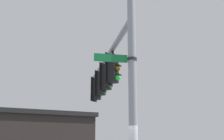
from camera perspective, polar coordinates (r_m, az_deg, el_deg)
name	(u,v)px	position (r m, az deg, el deg)	size (l,w,h in m)	color
signal_pole	(133,101)	(8.13, 4.01, -5.88)	(0.23, 0.23, 6.35)	gray
mast_arm	(108,57)	(12.27, -0.87, 2.54)	(0.19, 0.19, 7.57)	gray
traffic_light_nearest_pole	(113,69)	(11.00, 0.28, 0.26)	(0.54, 0.49, 1.31)	black
traffic_light_mid_inner	(107,77)	(12.28, -1.00, -1.32)	(0.54, 0.49, 1.31)	black
traffic_light_mid_outer	(101,83)	(13.57, -2.03, -2.61)	(0.54, 0.49, 1.31)	black
traffic_light_arm_end	(97,89)	(14.87, -2.89, -3.66)	(0.54, 0.49, 1.31)	black
street_name_sign	(121,59)	(8.31, 1.74, 2.20)	(0.85, 0.97, 0.22)	#147238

